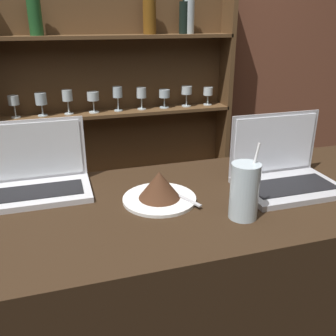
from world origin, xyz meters
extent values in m
cube|color=black|center=(0.00, 0.31, 0.50)|extent=(2.19, 0.62, 1.00)
cube|color=brown|center=(0.00, 1.73, 1.35)|extent=(7.00, 0.06, 2.70)
cube|color=brown|center=(0.82, 1.61, 0.89)|extent=(0.03, 0.18, 1.78)
cube|color=brown|center=(0.11, 1.69, 0.89)|extent=(1.45, 0.02, 1.78)
cube|color=brown|center=(0.11, 1.61, 0.53)|extent=(1.41, 0.18, 0.02)
cube|color=brown|center=(0.11, 1.61, 0.98)|extent=(1.41, 0.18, 0.02)
cube|color=brown|center=(0.11, 1.61, 1.42)|extent=(1.41, 0.18, 0.02)
cylinder|color=silver|center=(-0.49, 1.61, 0.99)|extent=(0.05, 0.05, 0.01)
cylinder|color=silver|center=(-0.49, 1.61, 1.03)|extent=(0.01, 0.01, 0.07)
cylinder|color=silver|center=(-0.49, 1.61, 1.09)|extent=(0.06, 0.06, 0.05)
cylinder|color=silver|center=(-0.34, 1.61, 0.99)|extent=(0.06, 0.06, 0.01)
cylinder|color=silver|center=(-0.34, 1.61, 1.02)|extent=(0.01, 0.01, 0.06)
cylinder|color=silver|center=(-0.34, 1.61, 1.09)|extent=(0.06, 0.06, 0.07)
cylinder|color=silver|center=(-0.19, 1.61, 0.99)|extent=(0.05, 0.05, 0.01)
cylinder|color=silver|center=(-0.19, 1.61, 1.03)|extent=(0.01, 0.01, 0.07)
cylinder|color=silver|center=(-0.19, 1.61, 1.10)|extent=(0.06, 0.06, 0.06)
cylinder|color=silver|center=(-0.04, 1.61, 0.99)|extent=(0.06, 0.06, 0.01)
cylinder|color=silver|center=(-0.04, 1.61, 1.03)|extent=(0.01, 0.01, 0.07)
cylinder|color=silver|center=(-0.04, 1.61, 1.09)|extent=(0.07, 0.07, 0.05)
cylinder|color=silver|center=(0.11, 1.61, 0.99)|extent=(0.05, 0.05, 0.01)
cylinder|color=silver|center=(0.11, 1.61, 1.03)|extent=(0.01, 0.01, 0.08)
cylinder|color=silver|center=(0.11, 1.61, 1.10)|extent=(0.06, 0.06, 0.06)
cylinder|color=silver|center=(0.26, 1.61, 0.99)|extent=(0.05, 0.05, 0.01)
cylinder|color=silver|center=(0.26, 1.61, 1.03)|extent=(0.01, 0.01, 0.07)
cylinder|color=silver|center=(0.26, 1.61, 1.09)|extent=(0.06, 0.06, 0.06)
cylinder|color=silver|center=(0.40, 1.61, 0.99)|extent=(0.06, 0.06, 0.01)
cylinder|color=silver|center=(0.40, 1.61, 1.02)|extent=(0.01, 0.01, 0.06)
cylinder|color=silver|center=(0.40, 1.61, 1.08)|extent=(0.07, 0.07, 0.05)
cylinder|color=silver|center=(0.55, 1.61, 0.99)|extent=(0.06, 0.06, 0.01)
cylinder|color=silver|center=(0.55, 1.61, 1.03)|extent=(0.01, 0.01, 0.07)
cylinder|color=silver|center=(0.55, 1.61, 1.09)|extent=(0.07, 0.07, 0.05)
cylinder|color=silver|center=(0.70, 1.61, 0.99)|extent=(0.05, 0.05, 0.01)
cylinder|color=silver|center=(0.70, 1.61, 1.02)|extent=(0.01, 0.01, 0.06)
cylinder|color=silver|center=(0.70, 1.61, 1.08)|extent=(0.06, 0.06, 0.05)
cylinder|color=#1E4C23|center=(-0.32, 1.61, 1.53)|extent=(0.07, 0.07, 0.19)
cylinder|color=#B2C1C6|center=(0.56, 1.61, 1.53)|extent=(0.07, 0.07, 0.19)
cylinder|color=brown|center=(0.32, 1.61, 1.54)|extent=(0.08, 0.08, 0.22)
cylinder|color=black|center=(0.53, 1.61, 1.52)|extent=(0.06, 0.06, 0.18)
cube|color=silver|center=(-0.35, 0.47, 1.01)|extent=(0.34, 0.20, 0.02)
cube|color=black|center=(-0.35, 0.46, 1.02)|extent=(0.29, 0.11, 0.00)
cube|color=silver|center=(-0.35, 0.57, 1.12)|extent=(0.34, 0.00, 0.20)
cube|color=silver|center=(-0.35, 0.57, 1.12)|extent=(0.31, 0.01, 0.18)
cube|color=#ADADB2|center=(0.44, 0.29, 1.01)|extent=(0.32, 0.23, 0.02)
cube|color=black|center=(0.44, 0.27, 1.02)|extent=(0.27, 0.12, 0.00)
cube|color=#ADADB2|center=(0.44, 0.40, 1.12)|extent=(0.32, 0.00, 0.21)
cube|color=white|center=(0.44, 0.39, 1.12)|extent=(0.30, 0.01, 0.19)
cylinder|color=white|center=(0.01, 0.33, 1.01)|extent=(0.23, 0.23, 0.01)
cone|color=#422616|center=(0.01, 0.33, 1.05)|extent=(0.13, 0.13, 0.08)
cube|color=#B7B7BC|center=(0.08, 0.32, 1.01)|extent=(0.08, 0.16, 0.00)
cylinder|color=silver|center=(0.21, 0.17, 1.08)|extent=(0.08, 0.08, 0.16)
cylinder|color=white|center=(0.22, 0.17, 1.11)|extent=(0.04, 0.01, 0.21)
camera|label=1|loc=(-0.26, -0.66, 1.52)|focal=40.00mm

